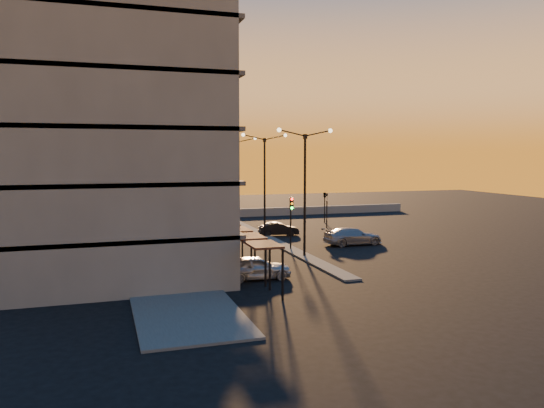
{
  "coord_description": "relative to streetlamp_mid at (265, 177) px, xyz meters",
  "views": [
    {
      "loc": [
        -14.3,
        -36.19,
        7.6
      ],
      "look_at": [
        -0.99,
        4.77,
        3.56
      ],
      "focal_mm": 35.0,
      "sensor_mm": 36.0,
      "label": 1
    }
  ],
  "objects": [
    {
      "name": "ground",
      "position": [
        0.0,
        -10.0,
        -5.59
      ],
      "size": [
        120.0,
        120.0,
        0.0
      ],
      "primitive_type": "plane",
      "color": "black",
      "rests_on": "ground"
    },
    {
      "name": "sidewalk_west",
      "position": [
        -10.5,
        -6.0,
        -5.53
      ],
      "size": [
        5.0,
        40.0,
        0.12
      ],
      "primitive_type": "cube",
      "color": "#4A4B48",
      "rests_on": "ground"
    },
    {
      "name": "median",
      "position": [
        0.0,
        0.0,
        -5.53
      ],
      "size": [
        1.2,
        36.0,
        0.12
      ],
      "primitive_type": "cube",
      "color": "#4A4B48",
      "rests_on": "ground"
    },
    {
      "name": "parapet",
      "position": [
        2.0,
        16.0,
        -5.09
      ],
      "size": [
        44.0,
        0.5,
        1.0
      ],
      "primitive_type": "cube",
      "color": "slate",
      "rests_on": "ground"
    },
    {
      "name": "building",
      "position": [
        -14.0,
        -9.97,
        6.32
      ],
      "size": [
        14.35,
        17.08,
        25.0
      ],
      "color": "#68645C",
      "rests_on": "ground"
    },
    {
      "name": "streetlamp_near",
      "position": [
        0.0,
        -10.0,
        0.0
      ],
      "size": [
        4.32,
        0.32,
        9.51
      ],
      "color": "black",
      "rests_on": "ground"
    },
    {
      "name": "streetlamp_mid",
      "position": [
        0.0,
        0.0,
        0.0
      ],
      "size": [
        4.32,
        0.32,
        9.51
      ],
      "color": "black",
      "rests_on": "ground"
    },
    {
      "name": "streetlamp_far",
      "position": [
        0.0,
        10.0,
        0.0
      ],
      "size": [
        4.32,
        0.32,
        9.51
      ],
      "color": "black",
      "rests_on": "ground"
    },
    {
      "name": "traffic_light_main",
      "position": [
        0.0,
        -7.13,
        -2.7
      ],
      "size": [
        0.28,
        0.44,
        4.25
      ],
      "color": "black",
      "rests_on": "ground"
    },
    {
      "name": "signal_east_a",
      "position": [
        8.0,
        4.0,
        -3.66
      ],
      "size": [
        0.13,
        0.16,
        3.6
      ],
      "color": "black",
      "rests_on": "ground"
    },
    {
      "name": "signal_east_b",
      "position": [
        9.5,
        8.0,
        -2.49
      ],
      "size": [
        0.42,
        1.99,
        3.6
      ],
      "color": "black",
      "rests_on": "ground"
    },
    {
      "name": "car_hatchback",
      "position": [
        -5.42,
        -15.67,
        -4.86
      ],
      "size": [
        4.38,
        1.89,
        1.47
      ],
      "primitive_type": "imported",
      "rotation": [
        0.0,
        0.0,
        1.53
      ],
      "color": "#B1B4BA",
      "rests_on": "ground"
    },
    {
      "name": "car_sedan",
      "position": [
        1.5,
        0.44,
        -4.97
      ],
      "size": [
        3.9,
        1.79,
        1.24
      ],
      "primitive_type": "imported",
      "rotation": [
        0.0,
        0.0,
        1.44
      ],
      "color": "black",
      "rests_on": "ground"
    },
    {
      "name": "car_wagon",
      "position": [
        5.85,
        -6.24,
        -4.86
      ],
      "size": [
        5.07,
        2.09,
        1.47
      ],
      "primitive_type": "imported",
      "rotation": [
        0.0,
        0.0,
        1.58
      ],
      "color": "#95969C",
      "rests_on": "ground"
    }
  ]
}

